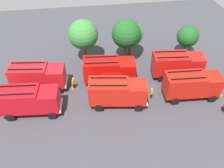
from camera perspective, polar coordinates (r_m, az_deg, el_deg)
ground_plane at (r=30.87m, az=0.00°, el=-1.92°), size 56.74×56.74×0.00m
fire_truck_0 at (r=28.57m, az=-20.23°, el=-3.73°), size 7.38×3.23×3.88m
fire_truck_1 at (r=27.79m, az=1.31°, el=-1.93°), size 7.47×3.56×3.88m
fire_truck_2 at (r=30.48m, az=19.39°, el=-0.07°), size 7.31×3.05×3.88m
fire_truck_3 at (r=31.58m, az=-18.15°, el=1.99°), size 7.43×3.41×3.88m
fire_truck_4 at (r=31.07m, az=-0.77°, el=3.72°), size 7.38×3.24×3.88m
fire_truck_5 at (r=33.32m, az=16.03°, el=4.89°), size 7.39×3.27×3.88m
firefighter_1 at (r=29.90m, az=9.88°, el=-2.17°), size 0.32×0.46×1.60m
firefighter_2 at (r=34.06m, az=-18.78°, el=2.67°), size 0.48×0.41×1.81m
firefighter_3 at (r=31.17m, az=-9.62°, el=0.29°), size 0.47×0.46×1.72m
tree_0 at (r=34.13m, az=-7.23°, el=12.19°), size 4.40×4.40×6.82m
tree_1 at (r=34.26m, az=3.61°, el=12.44°), size 4.33×4.33×6.71m
tree_2 at (r=35.42m, az=4.64°, el=12.37°), size 3.77×3.77×5.84m
tree_3 at (r=37.51m, az=18.46°, el=11.27°), size 3.33×3.33×5.15m
traffic_cone_0 at (r=30.97m, az=9.00°, el=-1.67°), size 0.39×0.39×0.56m
traffic_cone_1 at (r=34.64m, az=-16.92°, el=2.41°), size 0.45×0.45×0.64m
traffic_cone_2 at (r=31.50m, az=-9.79°, el=-0.84°), size 0.42×0.42×0.60m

